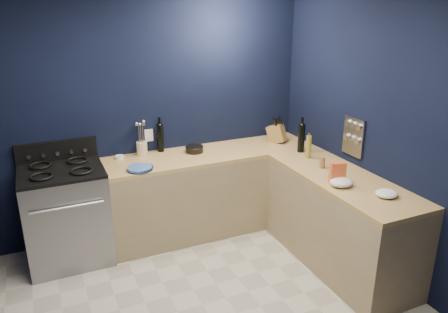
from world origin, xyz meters
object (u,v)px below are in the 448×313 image
gas_range (67,217)px  knife_block (277,134)px  crouton_bag (337,173)px  utensil_crock (142,148)px  plate_stack (140,168)px

gas_range → knife_block: size_ratio=4.60×
crouton_bag → utensil_crock: bearing=149.9°
plate_stack → utensil_crock: bearing=72.8°
utensil_crock → crouton_bag: size_ratio=0.71×
knife_block → crouton_bag: (-0.13, -1.26, -0.00)m
utensil_crock → knife_block: knife_block is taller
knife_block → utensil_crock: bearing=139.1°
utensil_crock → knife_block: 1.53m
plate_stack → crouton_bag: size_ratio=1.22×
utensil_crock → knife_block: bearing=-7.3°
gas_range → crouton_bag: crouton_bag is taller
plate_stack → utensil_crock: (0.13, 0.42, 0.06)m
gas_range → utensil_crock: utensil_crock is taller
gas_range → plate_stack: (0.70, -0.19, 0.46)m
utensil_crock → crouton_bag: bearing=-46.4°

